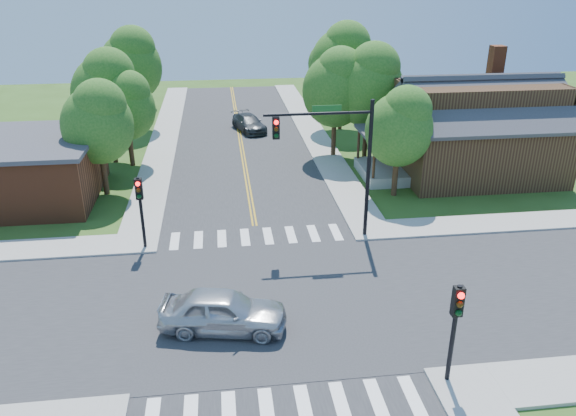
{
  "coord_description": "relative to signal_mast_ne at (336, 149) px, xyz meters",
  "views": [
    {
      "loc": [
        -1.66,
        -19.94,
        13.07
      ],
      "look_at": [
        1.47,
        4.77,
        2.2
      ],
      "focal_mm": 35.0,
      "sensor_mm": 36.0,
      "label": 1
    }
  ],
  "objects": [
    {
      "name": "intersection_patch",
      "position": [
        -3.91,
        -5.59,
        -4.85
      ],
      "size": [
        10.2,
        10.2,
        0.06
      ],
      "primitive_type": "cube",
      "color": "#2D2D30",
      "rests_on": "ground"
    },
    {
      "name": "car_silver",
      "position": [
        -5.77,
        -7.26,
        -4.02
      ],
      "size": [
        3.73,
        5.58,
        1.66
      ],
      "primitive_type": "imported",
      "rotation": [
        0.0,
        0.0,
        1.39
      ],
      "color": "silver",
      "rests_on": "ground"
    },
    {
      "name": "tree_bldg",
      "position": [
        -11.67,
        13.04,
        -0.48
      ],
      "size": [
        3.93,
        3.73,
        6.67
      ],
      "color": "#382314",
      "rests_on": "ground"
    },
    {
      "name": "signal_pole_se",
      "position": [
        1.69,
        -11.21,
        -2.19
      ],
      "size": [
        0.34,
        0.42,
        3.8
      ],
      "color": "black",
      "rests_on": "ground"
    },
    {
      "name": "signal_pole_nw",
      "position": [
        -9.51,
        -0.01,
        -2.19
      ],
      "size": [
        0.34,
        0.42,
        3.8
      ],
      "color": "black",
      "rests_on": "ground"
    },
    {
      "name": "sidewalk_nw",
      "position": [
        -19.73,
        10.23,
        -4.78
      ],
      "size": [
        40.0,
        40.0,
        0.14
      ],
      "color": "#9E9B93",
      "rests_on": "ground"
    },
    {
      "name": "tree_e_b",
      "position": [
        5.0,
        12.66,
        0.6
      ],
      "size": [
        4.9,
        4.65,
        8.33
      ],
      "color": "#382314",
      "rests_on": "ground"
    },
    {
      "name": "tree_e_c",
      "position": [
        4.84,
        20.53,
        1.04
      ],
      "size": [
        5.29,
        5.02,
        8.99
      ],
      "color": "#382314",
      "rests_on": "ground"
    },
    {
      "name": "ground",
      "position": [
        -3.91,
        -5.59,
        -4.85
      ],
      "size": [
        100.0,
        100.0,
        0.0
      ],
      "primitive_type": "plane",
      "color": "#33531A",
      "rests_on": "ground"
    },
    {
      "name": "building_nw",
      "position": [
        -18.11,
        7.61,
        -2.97
      ],
      "size": [
        10.4,
        8.4,
        3.73
      ],
      "color": "brown",
      "rests_on": "ground"
    },
    {
      "name": "tree_e_d",
      "position": [
        5.42,
        29.4,
        -0.46
      ],
      "size": [
        3.94,
        3.75,
        6.7
      ],
      "color": "#382314",
      "rests_on": "ground"
    },
    {
      "name": "tree_w_d",
      "position": [
        -12.84,
        31.17,
        -0.93
      ],
      "size": [
        3.53,
        3.35,
        5.99
      ],
      "color": "#382314",
      "rests_on": "ground"
    },
    {
      "name": "road_ns",
      "position": [
        -3.91,
        -5.59,
        -4.83
      ],
      "size": [
        10.0,
        90.0,
        0.04
      ],
      "primitive_type": "cube",
      "color": "#2D2D30",
      "rests_on": "ground"
    },
    {
      "name": "house_ne",
      "position": [
        11.19,
        8.65,
        -1.52
      ],
      "size": [
        13.05,
        8.8,
        7.11
      ],
      "color": "black",
      "rests_on": "ground"
    },
    {
      "name": "tree_e_a",
      "position": [
        4.98,
        5.31,
        -0.41
      ],
      "size": [
        3.99,
        3.79,
        6.78
      ],
      "color": "#382314",
      "rests_on": "ground"
    },
    {
      "name": "sidewalk_ne",
      "position": [
        11.9,
        10.23,
        -4.78
      ],
      "size": [
        40.0,
        40.0,
        0.14
      ],
      "color": "#9E9B93",
      "rests_on": "ground"
    },
    {
      "name": "crosswalk_north",
      "position": [
        -3.91,
        0.61,
        -4.8
      ],
      "size": [
        8.85,
        2.0,
        0.01
      ],
      "color": "white",
      "rests_on": "ground"
    },
    {
      "name": "tree_w_c",
      "position": [
        -12.46,
        22.75,
        0.79
      ],
      "size": [
        5.06,
        4.81,
        8.61
      ],
      "color": "#382314",
      "rests_on": "ground"
    },
    {
      "name": "tree_house",
      "position": [
        2.78,
        13.23,
        0.36
      ],
      "size": [
        4.68,
        4.45,
        7.96
      ],
      "color": "#382314",
      "rests_on": "ground"
    },
    {
      "name": "car_dgrey",
      "position": [
        -3.04,
        20.83,
        -4.18
      ],
      "size": [
        4.52,
        5.69,
        1.34
      ],
      "primitive_type": "imported",
      "rotation": [
        0.0,
        0.0,
        0.3
      ],
      "color": "#343739",
      "rests_on": "ground"
    },
    {
      "name": "tree_w_b",
      "position": [
        -12.98,
        13.92,
        0.43
      ],
      "size": [
        4.74,
        4.51,
        8.06
      ],
      "color": "#382314",
      "rests_on": "ground"
    },
    {
      "name": "road_ew",
      "position": [
        -3.91,
        -5.59,
        -4.83
      ],
      "size": [
        90.0,
        10.0,
        0.04
      ],
      "primitive_type": "cube",
      "color": "#2D2D30",
      "rests_on": "ground"
    },
    {
      "name": "tree_w_a",
      "position": [
        -12.57,
        7.73,
        -0.19
      ],
      "size": [
        4.19,
        3.98,
        7.12
      ],
      "color": "#382314",
      "rests_on": "ground"
    },
    {
      "name": "centerline",
      "position": [
        -3.91,
        -5.59,
        -4.8
      ],
      "size": [
        0.3,
        90.0,
        0.01
      ],
      "color": "gold",
      "rests_on": "ground"
    },
    {
      "name": "signal_mast_ne",
      "position": [
        0.0,
        0.0,
        0.0
      ],
      "size": [
        5.3,
        0.42,
        7.2
      ],
      "color": "black",
      "rests_on": "ground"
    },
    {
      "name": "crosswalk_south",
      "position": [
        -3.91,
        -11.79,
        -4.8
      ],
      "size": [
        8.85,
        2.0,
        0.01
      ],
      "color": "white",
      "rests_on": "ground"
    }
  ]
}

